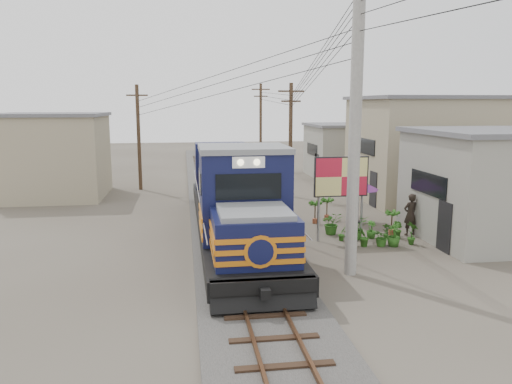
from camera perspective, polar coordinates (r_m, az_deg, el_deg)
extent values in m
plane|color=#473F35|center=(17.32, -1.03, -9.33)|extent=(120.00, 120.00, 0.00)
cube|color=#595651|center=(26.89, -3.73, -2.13)|extent=(3.60, 70.00, 0.16)
cube|color=#51331E|center=(26.82, -4.87, -1.79)|extent=(0.08, 70.00, 0.12)
cube|color=#51331E|center=(26.90, -2.59, -1.73)|extent=(0.08, 70.00, 0.12)
cube|color=black|center=(21.67, -2.64, -3.17)|extent=(3.06, 16.86, 0.58)
cube|color=black|center=(16.72, -0.83, -8.32)|extent=(2.32, 3.37, 0.68)
cube|color=black|center=(26.87, -3.75, -1.28)|extent=(2.32, 3.37, 0.68)
cube|color=#0F1237|center=(15.16, -0.22, -5.46)|extent=(2.51, 2.53, 1.58)
cube|color=#0F1237|center=(17.52, -1.43, -0.52)|extent=(2.99, 2.74, 3.27)
cube|color=slate|center=(17.29, -1.45, 4.98)|extent=(3.06, 2.88, 0.19)
cube|color=black|center=(16.07, -0.85, 0.62)|extent=(2.14, 0.06, 0.84)
cube|color=white|center=(15.95, -0.85, 3.42)|extent=(1.05, 0.06, 0.37)
cube|color=#0F1237|center=(24.00, -3.29, 1.32)|extent=(2.38, 10.33, 2.42)
cube|color=slate|center=(23.84, -3.32, 4.33)|extent=(2.14, 10.33, 0.19)
cube|color=orange|center=(21.55, -2.65, -1.67)|extent=(3.10, 16.86, 0.15)
cube|color=orange|center=(21.49, -2.66, -0.84)|extent=(3.10, 16.86, 0.15)
cube|color=orange|center=(21.43, -2.67, -0.01)|extent=(3.10, 16.86, 0.15)
cylinder|color=#9E9B93|center=(16.68, 11.25, 7.30)|extent=(0.40, 0.40, 10.00)
cylinder|color=#4C3826|center=(30.99, 3.97, 5.87)|extent=(0.24, 0.24, 7.00)
cube|color=#4C3826|center=(30.92, 4.03, 11.42)|extent=(1.60, 0.10, 0.10)
cube|color=#4C3826|center=(30.91, 4.02, 10.31)|extent=(1.20, 0.10, 0.10)
cylinder|color=#4C3826|center=(44.78, 0.54, 7.49)|extent=(0.24, 0.24, 7.50)
cube|color=#4C3826|center=(44.75, 0.54, 11.65)|extent=(1.60, 0.10, 0.10)
cube|color=#4C3826|center=(44.74, 0.54, 10.89)|extent=(1.20, 0.10, 0.10)
cylinder|color=#4C3826|center=(34.41, -13.25, 6.04)|extent=(0.24, 0.24, 7.00)
cube|color=#4C3826|center=(34.35, -13.46, 11.04)|extent=(1.60, 0.10, 0.10)
cube|color=#4C3826|center=(34.34, -13.42, 10.04)|extent=(1.20, 0.10, 0.10)
cube|color=gray|center=(23.76, 26.60, 0.52)|extent=(7.00, 6.00, 4.50)
cube|color=slate|center=(23.53, 27.05, 6.17)|extent=(7.35, 6.30, 0.20)
cube|color=black|center=(21.91, 19.07, 0.91)|extent=(0.05, 3.00, 0.90)
cube|color=gray|center=(31.86, 19.00, 4.56)|extent=(8.00, 7.00, 6.00)
cube|color=slate|center=(31.74, 19.32, 10.13)|extent=(8.40, 7.35, 0.20)
cube|color=black|center=(30.21, 12.20, 5.18)|extent=(0.05, 3.50, 0.90)
cube|color=gray|center=(40.55, 10.57, 4.58)|extent=(6.00, 6.00, 4.00)
cube|color=slate|center=(40.41, 10.67, 7.54)|extent=(6.30, 6.30, 0.20)
cube|color=black|center=(39.66, 6.43, 4.86)|extent=(0.05, 3.00, 0.90)
cube|color=gray|center=(33.34, -22.08, 3.73)|extent=(6.00, 6.00, 5.00)
cube|color=slate|center=(33.18, -22.38, 8.19)|extent=(6.30, 6.30, 0.20)
cube|color=black|center=(34.16, -27.04, 3.92)|extent=(0.05, 3.00, 0.90)
cylinder|color=#99999E|center=(21.11, 7.15, -2.13)|extent=(0.10, 0.10, 2.64)
cylinder|color=#99999E|center=(21.71, 11.98, -1.94)|extent=(0.10, 0.10, 2.64)
cube|color=black|center=(21.14, 9.71, 1.74)|extent=(2.32, 0.14, 1.69)
cube|color=red|center=(21.12, 9.73, 1.73)|extent=(2.22, 0.10, 1.58)
cylinder|color=black|center=(24.93, 11.55, -3.37)|extent=(0.39, 0.39, 0.10)
cylinder|color=#99999E|center=(24.74, 11.63, -1.29)|extent=(0.05, 0.05, 1.94)
cone|color=#5E2268|center=(24.57, 11.70, 0.82)|extent=(2.12, 2.12, 0.48)
imported|color=black|center=(23.03, 17.24, -2.47)|extent=(0.75, 0.57, 1.87)
imported|color=#29601B|center=(20.51, 10.55, -5.14)|extent=(0.47, 0.33, 0.86)
imported|color=#29601B|center=(20.79, 12.23, -5.05)|extent=(0.57, 0.58, 0.82)
imported|color=#29601B|center=(21.08, 14.14, -4.97)|extent=(0.94, 0.92, 0.79)
imported|color=#29601B|center=(21.15, 15.46, -4.71)|extent=(0.65, 0.65, 0.98)
imported|color=#29601B|center=(21.61, 17.40, -4.48)|extent=(0.51, 0.61, 0.99)
imported|color=#29601B|center=(21.57, 9.80, -4.72)|extent=(0.43, 0.41, 0.61)
imported|color=#29601B|center=(21.88, 11.40, -4.00)|extent=(1.12, 1.05, 1.02)
imported|color=#29601B|center=(22.18, 13.03, -4.21)|extent=(0.51, 0.51, 0.77)
imported|color=#29601B|center=(22.33, 14.67, -4.29)|extent=(0.43, 0.39, 0.68)
imported|color=#29601B|center=(22.45, 15.90, -4.12)|extent=(0.43, 0.50, 0.80)
imported|color=#29601B|center=(22.49, 8.67, -3.53)|extent=(0.96, 0.85, 1.02)
imported|color=#29601B|center=(22.92, 10.61, -3.78)|extent=(0.45, 0.45, 0.67)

